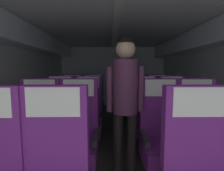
% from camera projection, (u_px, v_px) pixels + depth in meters
% --- Properties ---
extents(ground, '(3.85, 6.30, 0.02)m').
position_uv_depth(ground, '(116.00, 144.00, 2.73)').
color(ground, '#3D3833').
extents(fuselage_shell, '(3.73, 5.95, 2.10)m').
position_uv_depth(fuselage_shell, '(116.00, 55.00, 2.84)').
color(fuselage_shell, silver).
rests_on(fuselage_shell, ground).
extents(seat_b_left_window, '(0.48, 0.48, 1.16)m').
position_uv_depth(seat_b_left_window, '(39.00, 138.00, 1.83)').
color(seat_b_left_window, '#38383D').
rests_on(seat_b_left_window, ground).
extents(seat_b_left_aisle, '(0.48, 0.48, 1.16)m').
position_uv_depth(seat_b_left_aisle, '(78.00, 137.00, 1.85)').
color(seat_b_left_aisle, '#38383D').
rests_on(seat_b_left_aisle, ground).
extents(seat_b_right_aisle, '(0.48, 0.48, 1.16)m').
position_uv_depth(seat_b_right_aisle, '(198.00, 137.00, 1.87)').
color(seat_b_right_aisle, '#38383D').
rests_on(seat_b_right_aisle, ground).
extents(seat_b_right_window, '(0.48, 0.48, 1.16)m').
position_uv_depth(seat_b_right_window, '(161.00, 138.00, 1.85)').
color(seat_b_right_window, '#38383D').
rests_on(seat_b_right_window, ground).
extents(seat_c_left_window, '(0.48, 0.48, 1.16)m').
position_uv_depth(seat_c_left_window, '(60.00, 117.00, 2.64)').
color(seat_c_left_window, '#38383D').
rests_on(seat_c_left_window, ground).
extents(seat_c_left_aisle, '(0.48, 0.48, 1.16)m').
position_uv_depth(seat_c_left_aisle, '(88.00, 117.00, 2.64)').
color(seat_c_left_aisle, '#38383D').
rests_on(seat_c_left_aisle, ground).
extents(seat_c_right_aisle, '(0.48, 0.48, 1.16)m').
position_uv_depth(seat_c_right_aisle, '(172.00, 116.00, 2.68)').
color(seat_c_right_aisle, '#38383D').
rests_on(seat_c_right_aisle, ground).
extents(seat_c_right_window, '(0.48, 0.48, 1.16)m').
position_uv_depth(seat_c_right_window, '(145.00, 116.00, 2.68)').
color(seat_c_right_window, '#38383D').
rests_on(seat_c_right_window, ground).
extents(seat_d_left_window, '(0.48, 0.48, 1.16)m').
position_uv_depth(seat_d_left_window, '(72.00, 106.00, 3.47)').
color(seat_d_left_window, '#38383D').
rests_on(seat_d_left_window, ground).
extents(seat_d_left_aisle, '(0.48, 0.48, 1.16)m').
position_uv_depth(seat_d_left_aisle, '(93.00, 106.00, 3.47)').
color(seat_d_left_aisle, '#38383D').
rests_on(seat_d_left_aisle, ground).
extents(seat_d_right_aisle, '(0.48, 0.48, 1.16)m').
position_uv_depth(seat_d_right_aisle, '(157.00, 105.00, 3.50)').
color(seat_d_right_aisle, '#38383D').
rests_on(seat_d_right_aisle, ground).
extents(seat_d_right_window, '(0.48, 0.48, 1.16)m').
position_uv_depth(seat_d_right_window, '(137.00, 106.00, 3.48)').
color(seat_d_right_window, '#38383D').
rests_on(seat_d_right_window, ground).
extents(flight_attendant, '(0.43, 0.28, 1.64)m').
position_uv_depth(flight_attendant, '(125.00, 92.00, 1.81)').
color(flight_attendant, black).
rests_on(flight_attendant, ground).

